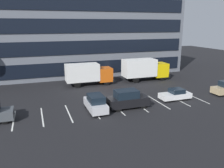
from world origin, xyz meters
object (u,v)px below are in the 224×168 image
at_px(sedan_white, 175,95).
at_px(suv_black, 128,99).
at_px(box_truck_yellow, 145,68).
at_px(box_truck_orange, 88,73).
at_px(suv_silver, 96,103).

relative_size(sedan_white, suv_black, 0.85).
distance_m(box_truck_yellow, sedan_white, 10.91).
xyz_separation_m(box_truck_orange, sedan_white, (8.86, -10.87, -1.26)).
relative_size(suv_silver, suv_black, 0.90).
bearing_deg(box_truck_orange, suv_silver, -99.55).
distance_m(suv_silver, sedan_white, 10.78).
bearing_deg(suv_silver, box_truck_yellow, 43.60).
xyz_separation_m(suv_silver, suv_black, (3.79, -0.19, 0.11)).
relative_size(box_truck_yellow, suv_silver, 1.89).
height_order(suv_silver, suv_black, suv_black).
distance_m(box_truck_orange, suv_black, 11.74).
bearing_deg(box_truck_yellow, suv_black, -125.04).
distance_m(box_truck_orange, suv_silver, 11.57).
distance_m(box_truck_yellow, suv_black, 14.02).
xyz_separation_m(box_truck_yellow, suv_black, (-8.03, -11.45, -1.07)).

